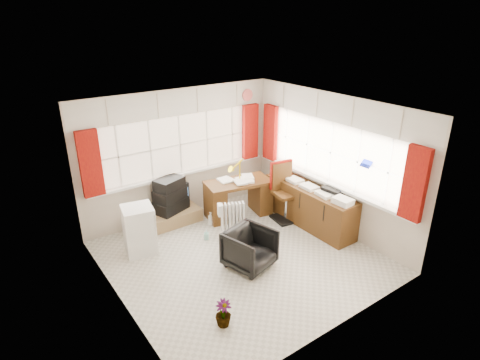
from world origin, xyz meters
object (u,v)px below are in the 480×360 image
object	(u,v)px
tv_bench	(165,220)
desk_lamp	(240,166)
desk	(238,196)
credenza	(309,205)
task_chair	(283,189)
office_chair	(250,249)
crt_tv	(172,196)
radiator	(233,222)
mini_fridge	(139,230)

from	to	relation	value
tv_bench	desk_lamp	bearing A→B (deg)	-17.47
desk	tv_bench	distance (m)	1.49
desk_lamp	credenza	bearing A→B (deg)	-51.63
task_chair	office_chair	size ratio (longest dim) A/B	1.64
crt_tv	desk_lamp	bearing A→B (deg)	-27.93
desk_lamp	crt_tv	distance (m)	1.44
tv_bench	task_chair	bearing A→B (deg)	-26.52
radiator	tv_bench	size ratio (longest dim) A/B	0.46
tv_bench	mini_fridge	xyz separation A→B (m)	(-0.72, -0.57, 0.29)
desk	crt_tv	distance (m)	1.30
credenza	office_chair	bearing A→B (deg)	-165.04
task_chair	tv_bench	bearing A→B (deg)	153.48
desk	mini_fridge	distance (m)	2.11
mini_fridge	desk_lamp	bearing A→B (deg)	3.11
office_chair	tv_bench	distance (m)	2.07
office_chair	crt_tv	world-z (taller)	crt_tv
desk_lamp	tv_bench	world-z (taller)	desk_lamp
credenza	desk	bearing A→B (deg)	129.60
desk	mini_fridge	world-z (taller)	mini_fridge
tv_bench	mini_fridge	distance (m)	0.96
desk	crt_tv	xyz separation A→B (m)	(-1.14, 0.62, 0.08)
task_chair	radiator	xyz separation A→B (m)	(-1.20, -0.01, -0.35)
office_chair	tv_bench	size ratio (longest dim) A/B	0.50
tv_bench	mini_fridge	size ratio (longest dim) A/B	1.69
task_chair	office_chair	world-z (taller)	task_chair
crt_tv	mini_fridge	distance (m)	1.22
credenza	crt_tv	size ratio (longest dim) A/B	2.96
radiator	tv_bench	xyz separation A→B (m)	(-0.86, 1.03, -0.14)
tv_bench	crt_tv	xyz separation A→B (m)	(0.26, 0.17, 0.36)
task_chair	desk_lamp	bearing A→B (deg)	137.42
tv_bench	crt_tv	distance (m)	0.48
mini_fridge	tv_bench	bearing A→B (deg)	38.41
credenza	task_chair	bearing A→B (deg)	113.98
credenza	tv_bench	distance (m)	2.75
desk	radiator	world-z (taller)	desk
desk_lamp	tv_bench	bearing A→B (deg)	162.53
task_chair	mini_fridge	distance (m)	2.82
desk_lamp	task_chair	size ratio (longest dim) A/B	0.39
task_chair	mini_fridge	xyz separation A→B (m)	(-2.78, 0.46, -0.19)
desk	office_chair	xyz separation A→B (m)	(-0.87, -1.54, -0.09)
task_chair	office_chair	bearing A→B (deg)	-147.91
office_chair	crt_tv	xyz separation A→B (m)	(-0.27, 2.16, 0.17)
task_chair	desk	bearing A→B (deg)	139.11
desk	task_chair	bearing A→B (deg)	-40.89
tv_bench	crt_tv	bearing A→B (deg)	33.95
desk_lamp	tv_bench	xyz separation A→B (m)	(-1.43, 0.45, -0.92)
credenza	mini_fridge	size ratio (longest dim) A/B	2.41
desk	radiator	xyz separation A→B (m)	(-0.53, -0.58, -0.15)
task_chair	mini_fridge	size ratio (longest dim) A/B	1.38
crt_tv	task_chair	bearing A→B (deg)	-33.64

